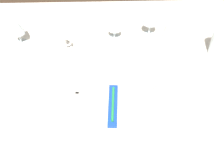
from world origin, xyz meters
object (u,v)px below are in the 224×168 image
object	(u,v)px
dinner_plate	(113,108)
coffee_cup_left	(59,43)
toothbrush_package	(113,105)
spoon_dessert	(165,101)
wine_glass_centre	(150,19)
napkin_folded	(170,26)
wine_glass_left	(17,28)
dinner_knife	(153,106)
spoon_soup	(159,100)
drink_tumbler	(217,45)
fork_outer	(76,104)
wine_glass_right	(114,25)

from	to	relation	value
dinner_plate	coffee_cup_left	distance (m)	0.45
toothbrush_package	spoon_dessert	size ratio (longest dim) A/B	1.00
dinner_plate	wine_glass_centre	distance (m)	0.52
coffee_cup_left	napkin_folded	xyz separation A→B (m)	(0.54, 0.06, 0.04)
wine_glass_centre	wine_glass_left	xyz separation A→B (m)	(-0.64, -0.04, -0.00)
wine_glass_left	spoon_dessert	bearing A→B (deg)	-30.88
dinner_plate	dinner_knife	bearing A→B (deg)	3.14
toothbrush_package	spoon_soup	xyz separation A→B (m)	(0.19, 0.04, -0.02)
spoon_dessert	wine_glass_centre	bearing A→B (deg)	92.50
spoon_soup	napkin_folded	size ratio (longest dim) A/B	1.27
dinner_knife	spoon_soup	bearing A→B (deg)	50.07
wine_glass_left	napkin_folded	size ratio (longest dim) A/B	0.86
coffee_cup_left	wine_glass_centre	xyz separation A→B (m)	(0.44, 0.10, 0.05)
dinner_plate	drink_tumbler	distance (m)	0.60
dinner_plate	wine_glass_left	world-z (taller)	wine_glass_left
toothbrush_package	drink_tumbler	world-z (taller)	drink_tumbler
dinner_plate	fork_outer	world-z (taller)	dinner_plate
coffee_cup_left	spoon_soup	bearing A→B (deg)	-37.04
dinner_plate	coffee_cup_left	size ratio (longest dim) A/B	2.47
dinner_knife	napkin_folded	xyz separation A→B (m)	(0.13, 0.43, 0.08)
wine_glass_centre	wine_glass_right	size ratio (longest dim) A/B	1.11
dinner_plate	napkin_folded	bearing A→B (deg)	56.22
toothbrush_package	wine_glass_left	distance (m)	0.62
toothbrush_package	drink_tumbler	xyz separation A→B (m)	(0.50, 0.33, 0.03)
fork_outer	napkin_folded	size ratio (longest dim) A/B	1.26
dinner_knife	coffee_cup_left	size ratio (longest dim) A/B	2.26
fork_outer	wine_glass_right	world-z (taller)	wine_glass_right
spoon_soup	wine_glass_right	distance (m)	0.45
fork_outer	wine_glass_left	size ratio (longest dim) A/B	1.47
dinner_plate	spoon_soup	distance (m)	0.19
coffee_cup_left	drink_tumbler	xyz separation A→B (m)	(0.74, -0.05, 0.01)
coffee_cup_left	napkin_folded	distance (m)	0.54
dinner_plate	wine_glass_centre	world-z (taller)	wine_glass_centre
wine_glass_centre	napkin_folded	bearing A→B (deg)	-21.28
wine_glass_left	spoon_soup	bearing A→B (deg)	-31.31
spoon_soup	spoon_dessert	xyz separation A→B (m)	(0.03, -0.01, -0.00)
dinner_knife	wine_glass_right	distance (m)	0.47
toothbrush_package	wine_glass_right	world-z (taller)	wine_glass_right
drink_tumbler	wine_glass_right	bearing A→B (deg)	165.41
spoon_soup	toothbrush_package	bearing A→B (deg)	-167.35
fork_outer	wine_glass_centre	distance (m)	0.57
wine_glass_centre	coffee_cup_left	bearing A→B (deg)	-167.37
napkin_folded	wine_glass_left	bearing A→B (deg)	-179.34
dinner_plate	toothbrush_package	distance (m)	0.02
dinner_plate	spoon_soup	bearing A→B (deg)	12.65
dinner_knife	napkin_folded	distance (m)	0.45
fork_outer	wine_glass_right	distance (m)	0.46
toothbrush_package	wine_glass_centre	xyz separation A→B (m)	(0.20, 0.47, 0.07)
drink_tumbler	dinner_knife	bearing A→B (deg)	-136.54
napkin_folded	drink_tumbler	bearing A→B (deg)	-27.99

